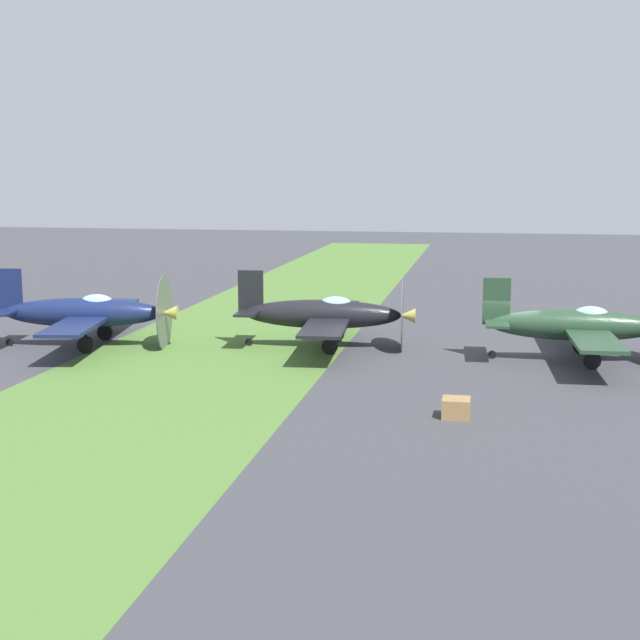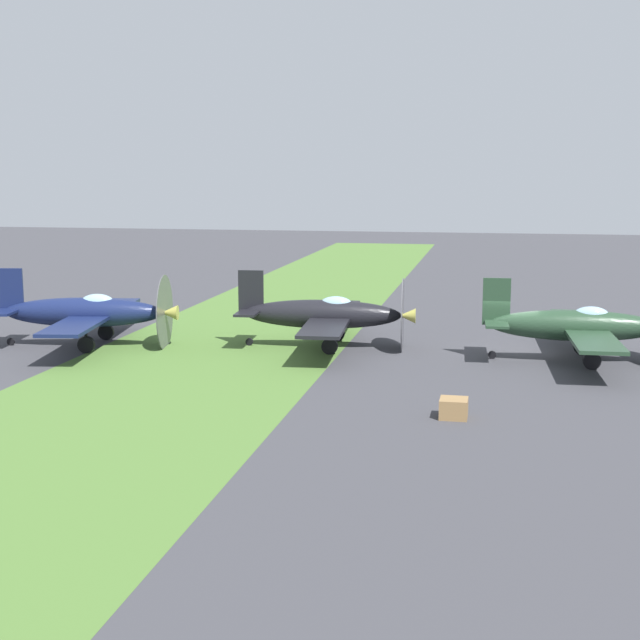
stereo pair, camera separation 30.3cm
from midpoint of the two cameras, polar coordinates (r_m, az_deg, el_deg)
ground_plane at (r=39.70m, az=12.06°, el=-2.21°), size 160.00×160.00×0.00m
grass_verge at (r=41.44m, az=-5.77°, el=-1.55°), size 120.00×11.00×0.01m
airplane_lead at (r=38.86m, az=16.48°, el=-0.36°), size 10.19×8.07×3.64m
airplane_wingman at (r=40.27m, az=0.58°, el=0.37°), size 10.23×8.09×3.64m
airplane_trail at (r=41.92m, az=-14.48°, el=0.48°), size 10.55×8.39×3.73m
supply_crate at (r=29.32m, az=8.86°, el=-5.61°), size 0.91×0.91×0.64m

